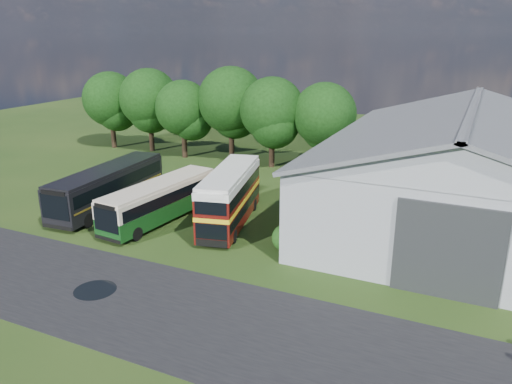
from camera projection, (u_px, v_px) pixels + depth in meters
The scene contains 16 objects.
ground at pixel (153, 272), 28.04m from camera, with size 120.00×120.00×0.00m, color #1A3510.
asphalt_road at pixel (167, 310), 24.25m from camera, with size 60.00×8.00×0.02m, color black.
puddle at pixel (95, 290), 26.06m from camera, with size 2.20×2.20×0.01m, color black.
storage_shed at pixel (466, 164), 34.50m from camera, with size 18.80×24.80×8.15m.
tree_far_left at pixel (110, 99), 56.27m from camera, with size 6.12×6.12×8.64m.
tree_left_a at pixel (149, 98), 54.59m from camera, with size 6.46×6.46×9.12m.
tree_left_b at pixel (183, 108), 51.91m from camera, with size 5.78×5.78×8.16m.
tree_mid at pixel (231, 100), 50.73m from camera, with size 6.80×6.80×9.60m.
tree_right_a at pixel (272, 110), 48.01m from camera, with size 6.26×6.26×8.83m.
tree_right_b at pixel (324, 115), 46.77m from camera, with size 5.98×5.98×8.45m.
shrub_front at pixel (285, 249), 30.96m from camera, with size 1.70×1.70×1.70m, color #194714.
shrub_mid at pixel (297, 238), 32.69m from camera, with size 1.60×1.60×1.60m, color #194714.
shrub_back at pixel (307, 227), 34.41m from camera, with size 1.80×1.80×1.80m, color #194714.
bus_green_single at pixel (160, 200), 35.26m from camera, with size 3.30×10.38×2.81m.
bus_maroon_double at pixel (230, 198), 34.38m from camera, with size 4.35×9.44×3.93m.
bus_dark_single at pixel (108, 187), 37.83m from camera, with size 3.37×11.45×3.12m.
Camera 1 is at (15.94, -20.46, 12.94)m, focal length 35.00 mm.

